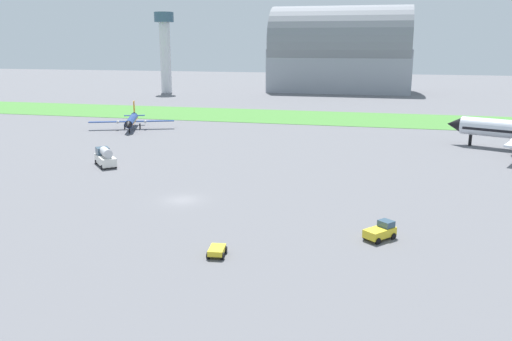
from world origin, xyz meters
TOP-DOWN VIEW (x-y plane):
  - ground_plane at (0.00, 0.00)m, footprint 600.00×600.00m
  - grass_taxiway_strip at (0.00, 83.90)m, footprint 360.00×28.00m
  - airplane_taxiing_turboprop at (-33.93, 53.13)m, footprint 19.81×17.16m
  - pushback_tug_near_gate at (26.58, -8.60)m, footprint 3.70×3.91m
  - baggage_cart_midfield at (10.51, -17.29)m, footprint 2.03×2.58m
  - fuel_truck_by_runway at (-20.52, 16.05)m, footprint 6.15×6.42m
  - hangar_distant at (7.26, 167.23)m, footprint 59.20×30.10m
  - control_tower at (-63.01, 143.66)m, footprint 8.00×8.00m

SIDE VIEW (x-z plane):
  - ground_plane at x=0.00m, z-range 0.00..0.00m
  - grass_taxiway_strip at x=0.00m, z-range 0.00..0.08m
  - baggage_cart_midfield at x=10.51m, z-range 0.12..1.02m
  - pushback_tug_near_gate at x=26.58m, z-range -0.06..1.89m
  - fuel_truck_by_runway at x=-20.52m, z-range -0.06..3.23m
  - airplane_taxiing_turboprop at x=-33.93m, z-range -0.83..5.37m
  - hangar_distant at x=7.26m, z-range -1.34..34.43m
  - control_tower at x=-63.01m, z-range 3.16..35.97m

